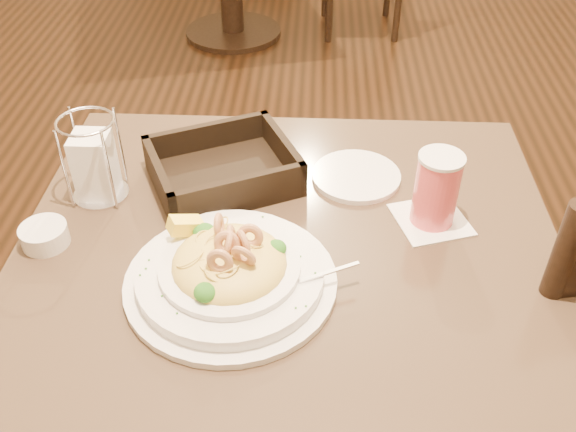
{
  "coord_description": "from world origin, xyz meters",
  "views": [
    {
      "loc": [
        0.04,
        -0.74,
        1.47
      ],
      "look_at": [
        0.0,
        0.02,
        0.84
      ],
      "focal_mm": 40.0,
      "sensor_mm": 36.0,
      "label": 1
    }
  ],
  "objects_px": {
    "butter_ramekin": "(44,235)",
    "main_table": "(287,358)",
    "bread_basket": "(223,171)",
    "dining_chair_near": "(576,332)",
    "pasta_bowl": "(230,270)",
    "napkin_caddy": "(95,164)",
    "side_plate": "(356,176)",
    "drink_glass": "(436,190)"
  },
  "relations": [
    {
      "from": "pasta_bowl",
      "to": "drink_glass",
      "type": "bearing_deg",
      "value": 27.3
    },
    {
      "from": "pasta_bowl",
      "to": "drink_glass",
      "type": "relative_size",
      "value": 2.44
    },
    {
      "from": "main_table",
      "to": "napkin_caddy",
      "type": "xyz_separation_m",
      "value": [
        -0.35,
        0.16,
        0.31
      ]
    },
    {
      "from": "bread_basket",
      "to": "side_plate",
      "type": "height_order",
      "value": "bread_basket"
    },
    {
      "from": "pasta_bowl",
      "to": "side_plate",
      "type": "height_order",
      "value": "pasta_bowl"
    },
    {
      "from": "main_table",
      "to": "butter_ramekin",
      "type": "distance_m",
      "value": 0.48
    },
    {
      "from": "bread_basket",
      "to": "butter_ramekin",
      "type": "height_order",
      "value": "bread_basket"
    },
    {
      "from": "main_table",
      "to": "drink_glass",
      "type": "xyz_separation_m",
      "value": [
        0.24,
        0.12,
        0.31
      ]
    },
    {
      "from": "pasta_bowl",
      "to": "butter_ramekin",
      "type": "xyz_separation_m",
      "value": [
        -0.32,
        0.08,
        -0.01
      ]
    },
    {
      "from": "dining_chair_near",
      "to": "side_plate",
      "type": "bearing_deg",
      "value": -24.04
    },
    {
      "from": "butter_ramekin",
      "to": "main_table",
      "type": "bearing_deg",
      "value": -4.07
    },
    {
      "from": "bread_basket",
      "to": "butter_ramekin",
      "type": "bearing_deg",
      "value": -145.47
    },
    {
      "from": "drink_glass",
      "to": "butter_ramekin",
      "type": "relative_size",
      "value": 1.9
    },
    {
      "from": "main_table",
      "to": "side_plate",
      "type": "distance_m",
      "value": 0.36
    },
    {
      "from": "pasta_bowl",
      "to": "bread_basket",
      "type": "distance_m",
      "value": 0.27
    },
    {
      "from": "dining_chair_near",
      "to": "drink_glass",
      "type": "bearing_deg",
      "value": -9.66
    },
    {
      "from": "pasta_bowl",
      "to": "butter_ramekin",
      "type": "height_order",
      "value": "pasta_bowl"
    },
    {
      "from": "pasta_bowl",
      "to": "drink_glass",
      "type": "height_order",
      "value": "drink_glass"
    },
    {
      "from": "pasta_bowl",
      "to": "dining_chair_near",
      "type": "bearing_deg",
      "value": 14.03
    },
    {
      "from": "butter_ramekin",
      "to": "pasta_bowl",
      "type": "bearing_deg",
      "value": -14.22
    },
    {
      "from": "dining_chair_near",
      "to": "side_plate",
      "type": "xyz_separation_m",
      "value": [
        -0.44,
        0.12,
        0.27
      ]
    },
    {
      "from": "side_plate",
      "to": "butter_ramekin",
      "type": "bearing_deg",
      "value": -158.27
    },
    {
      "from": "drink_glass",
      "to": "napkin_caddy",
      "type": "height_order",
      "value": "napkin_caddy"
    },
    {
      "from": "pasta_bowl",
      "to": "main_table",
      "type": "bearing_deg",
      "value": 31.21
    },
    {
      "from": "dining_chair_near",
      "to": "napkin_caddy",
      "type": "xyz_separation_m",
      "value": [
        -0.91,
        0.05,
        0.33
      ]
    },
    {
      "from": "bread_basket",
      "to": "main_table",
      "type": "bearing_deg",
      "value": -59.16
    },
    {
      "from": "main_table",
      "to": "butter_ramekin",
      "type": "relative_size",
      "value": 11.59
    },
    {
      "from": "dining_chair_near",
      "to": "butter_ramekin",
      "type": "height_order",
      "value": "dining_chair_near"
    },
    {
      "from": "drink_glass",
      "to": "side_plate",
      "type": "distance_m",
      "value": 0.18
    },
    {
      "from": "bread_basket",
      "to": "side_plate",
      "type": "distance_m",
      "value": 0.25
    },
    {
      "from": "drink_glass",
      "to": "bread_basket",
      "type": "bearing_deg",
      "value": 165.21
    },
    {
      "from": "main_table",
      "to": "drink_glass",
      "type": "bearing_deg",
      "value": 25.85
    },
    {
      "from": "dining_chair_near",
      "to": "napkin_caddy",
      "type": "relative_size",
      "value": 5.89
    },
    {
      "from": "dining_chair_near",
      "to": "butter_ramekin",
      "type": "xyz_separation_m",
      "value": [
        -0.96,
        -0.08,
        0.28
      ]
    },
    {
      "from": "main_table",
      "to": "drink_glass",
      "type": "relative_size",
      "value": 6.12
    },
    {
      "from": "dining_chair_near",
      "to": "side_plate",
      "type": "height_order",
      "value": "dining_chair_near"
    },
    {
      "from": "drink_glass",
      "to": "bread_basket",
      "type": "relative_size",
      "value": 0.47
    },
    {
      "from": "main_table",
      "to": "pasta_bowl",
      "type": "relative_size",
      "value": 2.51
    },
    {
      "from": "pasta_bowl",
      "to": "napkin_caddy",
      "type": "bearing_deg",
      "value": 140.51
    },
    {
      "from": "drink_glass",
      "to": "bread_basket",
      "type": "height_order",
      "value": "drink_glass"
    },
    {
      "from": "pasta_bowl",
      "to": "bread_basket",
      "type": "bearing_deg",
      "value": 99.28
    },
    {
      "from": "main_table",
      "to": "pasta_bowl",
      "type": "xyz_separation_m",
      "value": [
        -0.08,
        -0.05,
        0.27
      ]
    }
  ]
}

